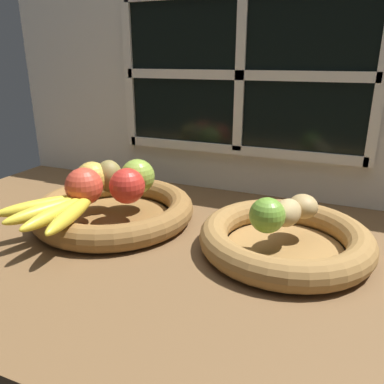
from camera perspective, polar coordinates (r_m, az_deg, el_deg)
The scene contains 13 objects.
ground_plane at distance 82.42cm, azimuth 0.92°, elevation -6.96°, with size 140.00×90.00×3.00cm, color brown.
back_wall at distance 102.37cm, azimuth 7.46°, elevation 15.20°, with size 140.00×4.60×55.00cm.
fruit_bowl_left at distance 88.39cm, azimuth -11.52°, elevation -2.63°, with size 35.95×35.95×5.43cm.
fruit_bowl_right at distance 75.20cm, azimuth 13.67°, elevation -6.84°, with size 32.65×32.65×5.43cm.
apple_red_front at distance 83.93cm, azimuth -15.80°, elevation 0.82°, with size 7.95×7.95×7.95cm, color #CC422D.
apple_golden_left at distance 89.91cm, azimuth -14.63°, elevation 2.02°, with size 7.54×7.54×7.54cm, color gold.
apple_red_right at distance 82.58cm, azimuth -9.64°, elevation 0.90°, with size 7.68×7.68×7.68cm, color red.
apple_green_back at distance 88.59cm, azimuth -8.12°, elevation 2.34°, with size 7.92×7.92×7.92cm, color #8CAD3D.
pear_brown at distance 90.10cm, azimuth -12.23°, elevation 2.29°, with size 6.12×6.08×7.66cm, color olive.
banana_bunch_front at distance 79.66cm, azimuth -19.40°, elevation -2.48°, with size 18.10×20.37×2.95cm.
potato_large at distance 73.02cm, azimuth 14.00°, elevation -3.01°, with size 7.09×4.83×5.08cm, color tan.
potato_back at distance 77.35cm, azimuth 16.20°, elevation -2.07°, with size 6.01×5.70×4.74cm, color tan.
lime_near at distance 69.26cm, azimuth 11.13°, elevation -3.42°, with size 6.44×6.44×6.44cm, color #6B9E33.
Camera 1 is at (27.36, -68.61, 35.07)cm, focal length 35.79 mm.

